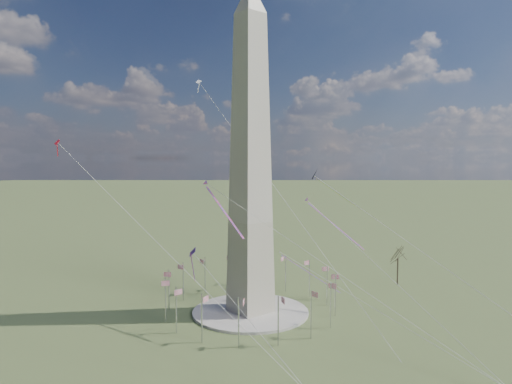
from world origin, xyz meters
TOP-DOWN VIEW (x-y plane):
  - ground at (0.00, 0.00)m, footprint 2000.00×2000.00m
  - plaza at (0.00, 0.00)m, footprint 36.00×36.00m
  - washington_monument at (0.00, 0.00)m, footprint 15.56×15.56m
  - flagpole_ring at (-0.00, -0.00)m, footprint 54.40×54.40m
  - tree_near at (63.10, -10.32)m, footprint 8.68×8.68m
  - kite_delta_black at (41.05, 11.18)m, footprint 15.69×14.73m
  - kite_diamond_purple at (-21.14, -0.87)m, footprint 2.70×3.36m
  - kite_streamer_left at (24.29, -8.67)m, footprint 4.95×21.96m
  - kite_streamer_mid at (-12.81, -1.19)m, footprint 3.05×21.48m
  - kite_streamer_right at (22.45, 0.59)m, footprint 15.72×16.18m
  - kite_small_red at (-45.65, 36.16)m, footprint 1.38×2.26m
  - kite_small_white at (10.94, 46.59)m, footprint 1.87×1.66m

SIDE VIEW (x-z plane):
  - ground at x=0.00m, z-range 0.00..0.00m
  - plaza at x=0.00m, z-range 0.00..0.80m
  - flagpole_ring at x=0.00m, z-range 0.77..13.77m
  - tree_near at x=63.10m, z-range 3.24..18.43m
  - kite_streamer_right at x=22.45m, z-range 3.75..18.37m
  - kite_diamond_purple at x=-21.14m, z-range 16.19..26.02m
  - kite_streamer_left at x=24.29m, z-range 21.50..36.65m
  - kite_streamer_mid at x=-12.81m, z-range 28.29..43.03m
  - kite_delta_black at x=41.05m, z-range 33.43..47.87m
  - washington_monument at x=0.00m, z-range -2.05..97.95m
  - kite_small_red at x=-45.65m, z-range 49.83..55.01m
  - kite_small_white at x=10.94m, z-range 75.12..80.15m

